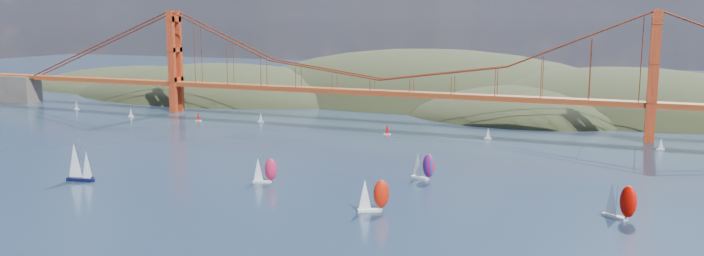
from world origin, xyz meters
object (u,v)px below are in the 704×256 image
(sloop_navy, at_px, (78,163))
(racer_rwb, at_px, (423,165))
(racer_2, at_px, (619,200))
(racer_0, at_px, (264,170))
(racer_1, at_px, (373,195))

(sloop_navy, bearing_deg, racer_rwb, 12.97)
(sloop_navy, bearing_deg, racer_2, -3.06)
(racer_0, distance_m, racer_rwb, 51.18)
(racer_0, xyz_separation_m, racer_2, (105.45, 0.24, 0.89))
(racer_0, relative_size, racer_2, 0.83)
(racer_2, height_order, racer_rwb, racer_2)
(racer_2, bearing_deg, racer_rwb, -167.91)
(racer_rwb, bearing_deg, racer_1, -72.16)
(racer_0, xyz_separation_m, racer_1, (43.26, -17.35, 0.49))
(sloop_navy, relative_size, racer_2, 1.27)
(racer_1, xyz_separation_m, racer_rwb, (2.15, 40.94, -0.07))
(racer_1, distance_m, racer_rwb, 40.99)
(sloop_navy, height_order, racer_rwb, sloop_navy)
(racer_1, relative_size, racer_2, 0.92)
(racer_2, relative_size, racer_rwb, 1.10)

